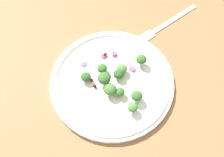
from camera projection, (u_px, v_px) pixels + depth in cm
name	position (u px, v px, depth cm)	size (l,w,h in cm)	color
ground_plane	(120.00, 94.00, 71.42)	(180.00, 180.00, 2.00)	olive
plate	(112.00, 82.00, 70.77)	(28.99, 28.99, 1.70)	white
dressing_pool	(112.00, 81.00, 70.38)	(16.81, 16.81, 0.20)	white
broccoli_floret_0	(137.00, 96.00, 66.60)	(2.49, 2.49, 2.52)	#9EC684
broccoli_floret_1	(102.00, 68.00, 70.17)	(2.32, 2.32, 2.35)	#ADD18E
broccoli_floret_2	(104.00, 78.00, 68.02)	(2.98, 2.98, 3.02)	#ADD18E
broccoli_floret_3	(123.00, 69.00, 70.12)	(2.37, 2.37, 2.40)	#9EC684
broccoli_floret_4	(133.00, 108.00, 65.46)	(2.22, 2.22, 2.25)	#9EC684
broccoli_floret_5	(122.00, 92.00, 67.42)	(2.10, 2.10, 2.13)	#9EC684
broccoli_floret_6	(86.00, 77.00, 69.27)	(2.33, 2.33, 2.36)	#9EC684
broccoli_floret_7	(110.00, 90.00, 67.24)	(2.77, 2.77, 2.81)	#9EC684
broccoli_floret_8	(141.00, 59.00, 70.92)	(2.46, 2.46, 2.49)	#9EC684
broccoli_floret_9	(119.00, 74.00, 69.51)	(2.39, 2.39, 2.42)	#ADD18E
cranberry_0	(105.00, 54.00, 73.01)	(0.84, 0.84, 0.84)	maroon
cranberry_1	(91.00, 80.00, 69.74)	(0.78, 0.78, 0.78)	maroon
cranberry_2	(95.00, 88.00, 68.89)	(0.80, 0.80, 0.80)	#4C0A14
onion_bit_0	(114.00, 54.00, 73.30)	(1.03, 1.00, 0.60)	#934C84
onion_bit_1	(104.00, 57.00, 73.28)	(0.84, 1.00, 0.57)	#843D75
onion_bit_2	(84.00, 64.00, 72.33)	(1.10, 1.00, 0.56)	#A35B93
onion_bit_3	(132.00, 69.00, 71.50)	(1.32, 1.03, 0.46)	#A35B93
fork	(166.00, 24.00, 79.50)	(14.98, 13.83, 0.50)	silver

